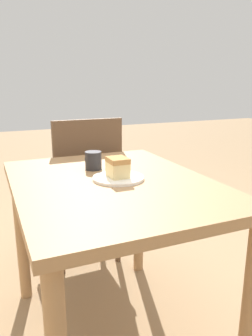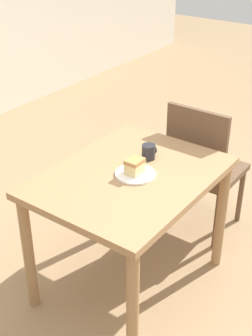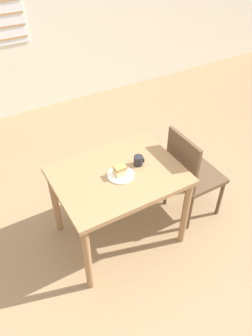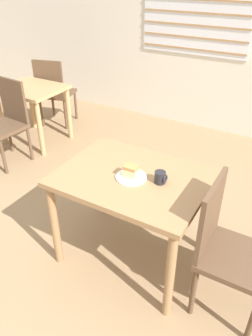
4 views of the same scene
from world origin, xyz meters
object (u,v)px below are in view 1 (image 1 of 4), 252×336
(chair_near_window, at_px, (84,186))
(coffee_mug, at_px, (93,160))
(plate, at_px, (118,178))
(dining_table_near, at_px, (113,206))
(cake_slice, at_px, (118,167))

(chair_near_window, bearing_deg, coffee_mug, 79.61)
(plate, xyz_separation_m, coffee_mug, (0.20, 0.05, 0.04))
(dining_table_near, xyz_separation_m, coffee_mug, (0.20, 0.02, 0.15))
(dining_table_near, distance_m, cake_slice, 0.17)
(dining_table_near, height_order, chair_near_window, chair_near_window)
(chair_near_window, height_order, plate, chair_near_window)
(chair_near_window, relative_size, coffee_mug, 11.28)
(chair_near_window, xyz_separation_m, plate, (-0.71, 0.05, 0.26))
(chair_near_window, height_order, cake_slice, chair_near_window)
(cake_slice, bearing_deg, plate, -58.54)
(coffee_mug, bearing_deg, dining_table_near, -175.26)
(plate, bearing_deg, coffee_mug, 13.13)
(dining_table_near, height_order, coffee_mug, coffee_mug)
(plate, height_order, cake_slice, cake_slice)
(chair_near_window, height_order, coffee_mug, chair_near_window)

